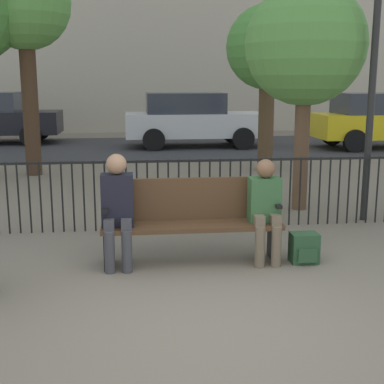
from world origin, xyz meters
The scene contains 13 objects.
ground_plane centered at (0.00, 0.00, 0.00)m, with size 80.00×80.00×0.00m, color #706656.
park_bench centered at (0.00, 1.69, 0.50)m, with size 1.97×0.45×0.92m.
seated_person_0 centered at (-0.80, 1.56, 0.69)m, with size 0.34×0.39×1.23m.
seated_person_1 centered at (0.80, 1.56, 0.64)m, with size 0.34×0.39×1.15m.
backpack centered at (1.23, 1.48, 0.16)m, with size 0.30×0.26×0.33m.
fence_railing centered at (-0.02, 3.02, 0.56)m, with size 9.01×0.03×0.95m.
tree_1 centered at (-2.73, 7.61, 3.42)m, with size 1.87×1.87×4.45m.
tree_2 centered at (1.96, 3.95, 2.48)m, with size 1.81×1.81×3.41m.
tree_3 centered at (2.35, 7.73, 2.63)m, with size 1.83×1.83×3.61m.
lamp_post centered at (2.68, 3.19, 2.28)m, with size 0.28×0.28×3.41m.
street_surface centered at (0.00, 12.00, 0.00)m, with size 24.00×6.00×0.01m.
parked_car_0 centered at (6.79, 11.20, 0.84)m, with size 4.20×1.94×1.62m.
parked_car_2 centered at (1.20, 12.15, 0.84)m, with size 4.20×1.94×1.62m.
Camera 1 is at (-0.63, -3.99, 1.98)m, focal length 50.00 mm.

